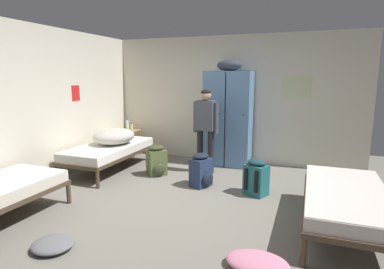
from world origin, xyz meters
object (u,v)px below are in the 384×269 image
at_px(water_bottle, 127,125).
at_px(lotion_bottle, 132,127).
at_px(bed_right, 346,199).
at_px(person_traveler, 206,123).
at_px(bedding_heap, 114,136).
at_px(clothes_pile_pink, 257,263).
at_px(backpack_olive, 157,161).
at_px(backpack_teal, 256,178).
at_px(bed_left_rear, 109,150).
at_px(locker_bank, 228,117).
at_px(shelf_unit, 130,140).
at_px(backpack_navy, 201,171).
at_px(clothes_pile_grey, 53,244).

xyz_separation_m(water_bottle, lotion_bottle, (0.15, -0.06, -0.04)).
bearing_deg(bed_right, person_traveler, 144.88).
bearing_deg(bedding_heap, lotion_bottle, 103.12).
height_order(person_traveler, clothes_pile_pink, person_traveler).
height_order(backpack_olive, backpack_teal, same).
bearing_deg(bed_right, water_bottle, 152.60).
xyz_separation_m(water_bottle, backpack_teal, (3.14, -1.46, -0.43)).
distance_m(bed_left_rear, backpack_teal, 2.83).
distance_m(locker_bank, backpack_teal, 1.81).
relative_size(bed_left_rear, clothes_pile_pink, 3.25).
relative_size(backpack_teal, clothes_pile_pink, 0.94).
bearing_deg(bedding_heap, water_bottle, 109.74).
bearing_deg(bedding_heap, bed_right, -16.26).
height_order(locker_bank, bedding_heap, locker_bank).
bearing_deg(shelf_unit, person_traveler, -18.01).
bearing_deg(backpack_teal, bedding_heap, 172.15).
xyz_separation_m(bedding_heap, water_bottle, (-0.39, 1.08, 0.04)).
bearing_deg(clothes_pile_pink, person_traveler, 117.59).
height_order(backpack_teal, clothes_pile_pink, backpack_teal).
bearing_deg(backpack_navy, clothes_pile_pink, -57.70).
bearing_deg(bed_left_rear, bed_right, -14.84).
height_order(bed_right, person_traveler, person_traveler).
relative_size(bed_left_rear, backpack_teal, 3.45).
height_order(locker_bank, lotion_bottle, locker_bank).
relative_size(water_bottle, backpack_teal, 0.46).
height_order(locker_bank, shelf_unit, locker_bank).
distance_m(bedding_heap, lotion_bottle, 1.05).
xyz_separation_m(bedding_heap, lotion_bottle, (-0.24, 1.02, 0.01)).
relative_size(shelf_unit, bed_left_rear, 0.30).
xyz_separation_m(bed_left_rear, bed_right, (3.94, -1.04, 0.00)).
height_order(bed_left_rear, bed_right, same).
xyz_separation_m(backpack_olive, backpack_navy, (0.94, -0.27, 0.00)).
distance_m(lotion_bottle, clothes_pile_pink, 4.69).
distance_m(bed_right, backpack_teal, 1.36).
height_order(bed_left_rear, bedding_heap, bedding_heap).
xyz_separation_m(bedding_heap, clothes_pile_pink, (3.07, -2.25, -0.58)).
distance_m(bedding_heap, water_bottle, 1.15).
relative_size(locker_bank, person_traveler, 1.36).
bearing_deg(backpack_olive, bed_left_rear, -178.80).
distance_m(bed_right, clothes_pile_grey, 3.23).
xyz_separation_m(person_traveler, backpack_olive, (-0.75, -0.48, -0.66)).
xyz_separation_m(water_bottle, backpack_olive, (1.32, -1.15, -0.43)).
xyz_separation_m(shelf_unit, backpack_olive, (1.24, -1.13, -0.09)).
bearing_deg(backpack_teal, bed_right, -33.67).
height_order(person_traveler, backpack_navy, person_traveler).
relative_size(bed_left_rear, water_bottle, 7.51).
xyz_separation_m(clothes_pile_pink, clothes_pile_grey, (-2.02, -0.41, -0.01)).
distance_m(locker_bank, person_traveler, 0.70).
bearing_deg(locker_bank, bed_left_rear, -149.88).
bearing_deg(backpack_teal, person_traveler, 143.40).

